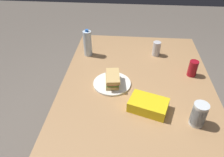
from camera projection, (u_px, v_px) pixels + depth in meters
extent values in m
plane|color=#70665B|center=(131.00, 148.00, 1.95)|extent=(8.00, 8.00, 0.00)
cube|color=tan|center=(137.00, 89.00, 1.52)|extent=(1.57, 1.08, 0.04)
cylinder|color=#977049|center=(92.00, 70.00, 2.33)|extent=(0.07, 0.07, 0.69)
cylinder|color=#977049|center=(178.00, 75.00, 2.27)|extent=(0.07, 0.07, 0.69)
cylinder|color=white|center=(112.00, 83.00, 1.53)|extent=(0.27, 0.27, 0.01)
cube|color=#DBB26B|center=(112.00, 81.00, 1.52)|extent=(0.18, 0.11, 0.02)
cube|color=#599E3F|center=(112.00, 80.00, 1.51)|extent=(0.17, 0.11, 0.01)
cube|color=#C6727A|center=(112.00, 78.00, 1.50)|extent=(0.17, 0.10, 0.02)
cube|color=yellow|center=(112.00, 77.00, 1.50)|extent=(0.16, 0.10, 0.01)
cube|color=#DBB26B|center=(113.00, 76.00, 1.48)|extent=(0.18, 0.11, 0.02)
cylinder|color=maroon|center=(193.00, 68.00, 1.59)|extent=(0.07, 0.07, 0.12)
cube|color=yellow|center=(148.00, 105.00, 1.32)|extent=(0.21, 0.27, 0.07)
cylinder|color=silver|center=(88.00, 43.00, 1.80)|extent=(0.07, 0.07, 0.22)
cylinder|color=blue|center=(87.00, 30.00, 1.73)|extent=(0.03, 0.03, 0.02)
cylinder|color=silver|center=(198.00, 118.00, 1.22)|extent=(0.08, 0.08, 0.09)
cylinder|color=silver|center=(198.00, 115.00, 1.21)|extent=(0.08, 0.08, 0.09)
cylinder|color=silver|center=(199.00, 113.00, 1.20)|extent=(0.08, 0.08, 0.09)
cylinder|color=silver|center=(200.00, 111.00, 1.18)|extent=(0.08, 0.08, 0.09)
cylinder|color=silver|center=(156.00, 49.00, 1.82)|extent=(0.07, 0.07, 0.12)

